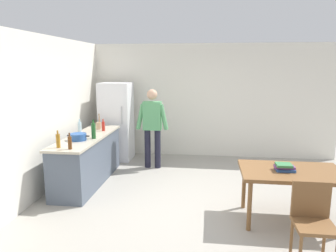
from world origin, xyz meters
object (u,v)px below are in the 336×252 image
Objects in this scene: bottle_oil_amber at (58,141)px; bottle_beer_brown at (70,143)px; dining_table at (292,176)px; chair at (313,217)px; cooking_pot at (78,137)px; bottle_sauce_red at (103,126)px; utensil_jar at (99,125)px; person at (152,123)px; refrigerator at (117,121)px; bottle_wine_green at (94,131)px; bottle_water_clear at (80,128)px; book_stack at (284,167)px.

bottle_beer_brown is (0.22, -0.07, -0.01)m from bottle_oil_amber.
chair reaches higher than dining_table.
chair is at bearing -26.83° from cooking_pot.
bottle_beer_brown is at bearing -92.01° from bottle_sauce_red.
chair is 4.38m from utensil_jar.
bottle_beer_brown is at bearing 177.17° from dining_table.
bottle_beer_brown is (-0.95, -1.98, 0.03)m from person.
bottle_oil_amber is (-0.11, -0.53, 0.06)m from cooking_pot.
utensil_jar is at bearing 149.87° from chair.
bottle_sauce_red is at bearing 87.99° from bottle_beer_brown.
bottle_wine_green is (0.10, -1.78, 0.15)m from refrigerator.
bottle_sauce_red is 0.51m from bottle_water_clear.
dining_table is 3.80m from bottle_water_clear.
refrigerator is 4.27m from dining_table.
utensil_jar is 1.19× the size of book_stack.
bottle_water_clear is 0.48m from bottle_wine_green.
book_stack is (2.24, -2.17, -0.18)m from person.
cooking_pot is at bearing -70.57° from bottle_water_clear.
cooking_pot is 1.43× the size of bottle_oil_amber.
refrigerator reaches higher than bottle_oil_amber.
bottle_wine_green reaches higher than cooking_pot.
utensil_jar is at bearing -159.82° from person.
dining_table is (3.30, -2.70, -0.23)m from refrigerator.
book_stack is (3.19, -2.72, -0.10)m from refrigerator.
bottle_sauce_red is at bearing -149.08° from person.
bottle_sauce_red is (0.27, 1.38, -0.02)m from bottle_oil_amber.
refrigerator is at bearing 93.34° from bottle_wine_green.
bottle_beer_brown is 0.77m from bottle_wine_green.
book_stack is at bearing -44.10° from person.
person reaches higher than utensil_jar.
book_stack is at bearing -27.48° from bottle_sauce_red.
refrigerator is at bearing 92.69° from bottle_sauce_red.
book_stack is (-0.11, 0.94, 0.26)m from chair.
utensil_jar is at bearing -96.07° from refrigerator.
bottle_water_clear is at bearing 160.24° from book_stack.
bottle_water_clear is at bearing -108.25° from utensil_jar.
refrigerator is 6.92× the size of bottle_beer_brown.
bottle_beer_brown is 0.96× the size of book_stack.
dining_table is 3.50× the size of cooking_pot.
utensil_jar is at bearing 103.67° from bottle_wine_green.
dining_table is 0.17m from book_stack.
dining_table is at bearing -12.52° from cooking_pot.
book_stack is at bearing -3.37° from bottle_beer_brown.
utensil_jar reaches higher than book_stack.
refrigerator is at bearing 140.71° from dining_table.
chair is 2.84× the size of utensil_jar.
bottle_oil_amber is at bearing 175.74° from book_stack.
refrigerator is 4.20m from book_stack.
bottle_sauce_red is at bearing 78.74° from bottle_oil_amber.
refrigerator is 2.54m from bottle_beer_brown.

